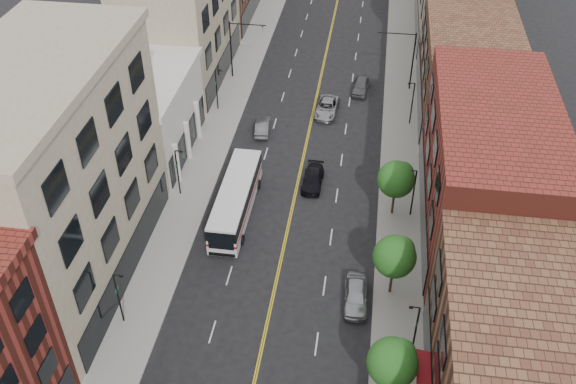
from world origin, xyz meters
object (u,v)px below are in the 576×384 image
at_px(car_lane_a, 313,179).
at_px(car_lane_c, 361,86).
at_px(car_lane_b, 327,107).
at_px(car_parked_far, 356,295).
at_px(city_bus, 236,198).
at_px(car_lane_behind, 262,127).

distance_m(car_lane_a, car_lane_c, 19.58).
bearing_deg(car_lane_b, car_parked_far, -76.62).
distance_m(city_bus, car_lane_behind, 14.16).
bearing_deg(car_lane_a, car_lane_behind, 128.39).
distance_m(city_bus, car_lane_b, 20.23).
height_order(city_bus, car_parked_far, city_bus).
relative_size(city_bus, car_lane_b, 2.30).
bearing_deg(car_lane_behind, car_lane_b, -149.24).
relative_size(car_lane_behind, car_lane_a, 0.90).
relative_size(city_bus, car_lane_behind, 2.89).
bearing_deg(car_lane_b, city_bus, -105.65).
bearing_deg(city_bus, car_lane_c, 67.68).
height_order(car_lane_b, car_lane_c, car_lane_c).
bearing_deg(car_parked_far, car_lane_behind, 113.76).
bearing_deg(car_lane_behind, car_parked_far, 110.16).
distance_m(city_bus, car_lane_a, 8.56).
bearing_deg(car_parked_far, car_lane_a, 106.35).
distance_m(city_bus, car_parked_far, 14.99).
bearing_deg(city_bus, car_parked_far, -38.94).
height_order(car_parked_far, car_lane_a, car_parked_far).
distance_m(car_lane_b, car_lane_c, 6.62).
xyz_separation_m(car_lane_b, car_lane_c, (3.60, 5.56, 0.05)).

